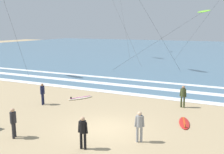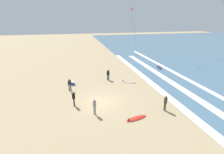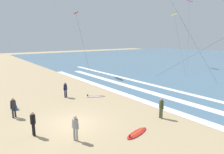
{
  "view_description": "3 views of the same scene",
  "coord_description": "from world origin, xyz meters",
  "px_view_note": "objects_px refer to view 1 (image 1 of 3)",
  "views": [
    {
      "loc": [
        6.4,
        -12.8,
        5.71
      ],
      "look_at": [
        -0.7,
        2.34,
        2.52
      ],
      "focal_mm": 42.57,
      "sensor_mm": 36.0,
      "label": 1
    },
    {
      "loc": [
        15.98,
        -2.47,
        8.69
      ],
      "look_at": [
        -0.25,
        1.37,
        2.67
      ],
      "focal_mm": 26.67,
      "sensor_mm": 36.0,
      "label": 2
    },
    {
      "loc": [
        12.29,
        -5.64,
        6.08
      ],
      "look_at": [
        -1.06,
        4.36,
        2.76
      ],
      "focal_mm": 31.16,
      "sensor_mm": 36.0,
      "label": 3
    }
  ],
  "objects_px": {
    "surfer_right_near": "(42,92)",
    "kite_lime_mid_center": "(203,12)",
    "surfboard_near_water": "(80,98)",
    "surfer_left_far": "(83,130)",
    "surfboard_right_spare": "(184,123)",
    "surfer_foreground_main": "(13,120)",
    "surfer_background_far": "(183,94)",
    "surfer_left_near": "(139,124)"
  },
  "relations": [
    {
      "from": "surfboard_right_spare",
      "to": "kite_lime_mid_center",
      "type": "distance_m",
      "value": 20.52
    },
    {
      "from": "surfer_left_far",
      "to": "surfer_left_near",
      "type": "relative_size",
      "value": 1.0
    },
    {
      "from": "surfer_right_near",
      "to": "surfer_background_far",
      "type": "bearing_deg",
      "value": 20.99
    },
    {
      "from": "surfer_left_near",
      "to": "surfer_left_far",
      "type": "bearing_deg",
      "value": -139.11
    },
    {
      "from": "surfer_right_near",
      "to": "surfboard_right_spare",
      "type": "relative_size",
      "value": 0.73
    },
    {
      "from": "surfer_foreground_main",
      "to": "kite_lime_mid_center",
      "type": "height_order",
      "value": "kite_lime_mid_center"
    },
    {
      "from": "surfer_right_near",
      "to": "surfboard_right_spare",
      "type": "height_order",
      "value": "surfer_right_near"
    },
    {
      "from": "surfer_right_near",
      "to": "surfboard_near_water",
      "type": "distance_m",
      "value": 3.22
    },
    {
      "from": "surfboard_near_water",
      "to": "kite_lime_mid_center",
      "type": "height_order",
      "value": "kite_lime_mid_center"
    },
    {
      "from": "surfboard_near_water",
      "to": "kite_lime_mid_center",
      "type": "distance_m",
      "value": 19.75
    },
    {
      "from": "surfboard_near_water",
      "to": "surfer_left_far",
      "type": "bearing_deg",
      "value": -57.34
    },
    {
      "from": "surfboard_right_spare",
      "to": "kite_lime_mid_center",
      "type": "xyz_separation_m",
      "value": [
        -1.54,
        19.07,
        7.42
      ]
    },
    {
      "from": "surfer_left_near",
      "to": "surfer_background_far",
      "type": "xyz_separation_m",
      "value": [
        0.88,
        6.8,
        0.0
      ]
    },
    {
      "from": "surfer_left_far",
      "to": "surfer_right_near",
      "type": "height_order",
      "value": "same"
    },
    {
      "from": "surfer_right_near",
      "to": "surfer_background_far",
      "type": "relative_size",
      "value": 1.0
    },
    {
      "from": "surfer_foreground_main",
      "to": "surfer_right_near",
      "type": "height_order",
      "value": "same"
    },
    {
      "from": "surfer_left_far",
      "to": "surfboard_right_spare",
      "type": "relative_size",
      "value": 0.73
    },
    {
      "from": "surfer_left_far",
      "to": "surfer_foreground_main",
      "type": "height_order",
      "value": "same"
    },
    {
      "from": "surfer_background_far",
      "to": "kite_lime_mid_center",
      "type": "distance_m",
      "value": 17.15
    },
    {
      "from": "surfer_right_near",
      "to": "surfer_left_far",
      "type": "bearing_deg",
      "value": -37.54
    },
    {
      "from": "surfer_foreground_main",
      "to": "surfboard_near_water",
      "type": "bearing_deg",
      "value": 96.8
    },
    {
      "from": "surfer_background_far",
      "to": "kite_lime_mid_center",
      "type": "xyz_separation_m",
      "value": [
        -0.84,
        15.85,
        6.5
      ]
    },
    {
      "from": "surfer_foreground_main",
      "to": "surfer_background_far",
      "type": "relative_size",
      "value": 1.0
    },
    {
      "from": "surfer_right_near",
      "to": "surfer_left_near",
      "type": "relative_size",
      "value": 1.0
    },
    {
      "from": "surfer_left_far",
      "to": "surfer_right_near",
      "type": "distance_m",
      "value": 8.21
    },
    {
      "from": "surfer_left_far",
      "to": "surfer_right_near",
      "type": "relative_size",
      "value": 1.0
    },
    {
      "from": "surfer_left_near",
      "to": "kite_lime_mid_center",
      "type": "relative_size",
      "value": 0.13
    },
    {
      "from": "surfboard_right_spare",
      "to": "surfboard_near_water",
      "type": "distance_m",
      "value": 8.9
    },
    {
      "from": "surfer_right_near",
      "to": "kite_lime_mid_center",
      "type": "bearing_deg",
      "value": 65.98
    },
    {
      "from": "surfer_right_near",
      "to": "kite_lime_mid_center",
      "type": "relative_size",
      "value": 0.13
    },
    {
      "from": "surfboard_right_spare",
      "to": "surfer_foreground_main",
      "type": "bearing_deg",
      "value": -142.69
    },
    {
      "from": "surfer_foreground_main",
      "to": "surfer_background_far",
      "type": "distance_m",
      "value": 11.43
    },
    {
      "from": "surfer_foreground_main",
      "to": "surfboard_near_water",
      "type": "relative_size",
      "value": 0.76
    },
    {
      "from": "surfer_left_near",
      "to": "surfboard_near_water",
      "type": "distance_m",
      "value": 9.15
    },
    {
      "from": "surfer_left_near",
      "to": "surfboard_near_water",
      "type": "bearing_deg",
      "value": 140.62
    },
    {
      "from": "surfer_background_far",
      "to": "surfer_left_near",
      "type": "bearing_deg",
      "value": -97.41
    },
    {
      "from": "surfer_left_far",
      "to": "surfer_background_far",
      "type": "height_order",
      "value": "same"
    },
    {
      "from": "surfer_foreground_main",
      "to": "surfer_background_far",
      "type": "height_order",
      "value": "same"
    },
    {
      "from": "surfboard_near_water",
      "to": "surfer_left_near",
      "type": "bearing_deg",
      "value": -39.38
    },
    {
      "from": "surfer_left_far",
      "to": "kite_lime_mid_center",
      "type": "height_order",
      "value": "kite_lime_mid_center"
    },
    {
      "from": "surfer_foreground_main",
      "to": "surfer_left_far",
      "type": "bearing_deg",
      "value": 5.92
    },
    {
      "from": "surfer_left_far",
      "to": "surfboard_near_water",
      "type": "relative_size",
      "value": 0.76
    }
  ]
}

